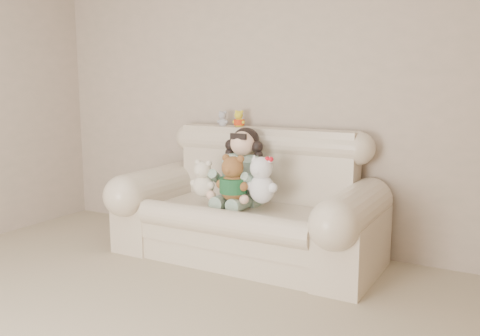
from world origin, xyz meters
name	(u,v)px	position (x,y,z in m)	size (l,w,h in m)	color
wall_back	(267,94)	(0.00, 2.50, 1.30)	(4.50, 4.50, 0.00)	#A19180
sofa	(246,195)	(0.07, 2.00, 0.52)	(2.10, 0.95, 1.03)	#C1B39C
seated_child	(243,166)	(0.00, 2.08, 0.74)	(0.38, 0.47, 0.64)	#2E6A49
brown_teddy	(233,174)	(0.04, 1.84, 0.71)	(0.27, 0.21, 0.42)	brown
white_cat	(262,175)	(0.26, 1.89, 0.71)	(0.28, 0.21, 0.43)	white
cream_teddy	(203,175)	(-0.24, 1.85, 0.67)	(0.22, 0.17, 0.35)	white
yellow_mini_bear	(239,118)	(-0.20, 2.35, 1.10)	(0.12, 0.09, 0.18)	yellow
grey_mini_plush	(223,118)	(-0.36, 2.35, 1.10)	(0.11, 0.08, 0.17)	#AFAEB5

